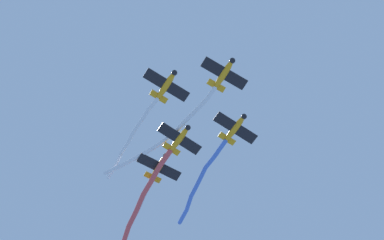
# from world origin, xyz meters

# --- Properties ---
(airplane_lead) EXTENTS (7.86, 5.96, 1.94)m
(airplane_lead) POSITION_xyz_m (0.88, -9.89, 76.76)
(airplane_lead) COLOR orange
(smoke_trail_lead) EXTENTS (4.37, 24.69, 2.23)m
(smoke_trail_lead) POSITION_xyz_m (1.04, 4.86, 77.23)
(smoke_trail_lead) COLOR white
(airplane_left_wing) EXTENTS (7.84, 5.91, 1.94)m
(airplane_left_wing) POSITION_xyz_m (8.43, -4.60, 76.36)
(airplane_left_wing) COLOR orange
(smoke_trail_left_wing) EXTENTS (6.72, 18.41, 2.95)m
(smoke_trail_left_wing) POSITION_xyz_m (11.40, 7.10, 77.08)
(smoke_trail_left_wing) COLOR #4C75DB
(airplane_right_wing) EXTENTS (7.84, 5.93, 1.94)m
(airplane_right_wing) POSITION_xyz_m (-4.41, -2.34, 77.06)
(airplane_right_wing) COLOR orange
(smoke_trail_right_wing) EXTENTS (4.69, 18.55, 4.03)m
(smoke_trail_right_wing) POSITION_xyz_m (-2.25, 9.33, 78.47)
(smoke_trail_right_wing) COLOR white
(airplane_slot) EXTENTS (7.82, 5.89, 1.94)m
(airplane_slot) POSITION_xyz_m (3.15, 2.95, 76.56)
(airplane_slot) COLOR orange
(smoke_trail_slot) EXTENTS (8.13, 22.60, 1.74)m
(smoke_trail_slot) POSITION_xyz_m (6.48, 16.71, 76.05)
(smoke_trail_slot) COLOR #DB4C4C
(airplane_trail) EXTENTS (7.86, 5.98, 1.94)m
(airplane_trail) POSITION_xyz_m (4.26, 9.37, 77.16)
(airplane_trail) COLOR orange
(smoke_trail_trail) EXTENTS (9.25, 21.49, 2.44)m
(smoke_trail_trail) POSITION_xyz_m (8.81, 22.58, 77.77)
(smoke_trail_trail) COLOR white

